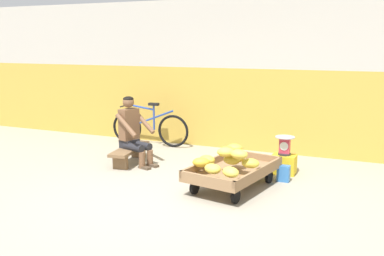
{
  "coord_description": "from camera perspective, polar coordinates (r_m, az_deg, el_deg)",
  "views": [
    {
      "loc": [
        2.48,
        -4.7,
        2.0
      ],
      "look_at": [
        -0.09,
        1.21,
        0.75
      ],
      "focal_mm": 40.77,
      "sensor_mm": 36.0,
      "label": 1
    }
  ],
  "objects": [
    {
      "name": "low_bench",
      "position": [
        7.48,
        -8.14,
        -3.05
      ],
      "size": [
        0.46,
        1.13,
        0.27
      ],
      "color": "brown",
      "rests_on": "ground"
    },
    {
      "name": "shopping_bag",
      "position": [
        6.59,
        11.88,
        -5.83
      ],
      "size": [
        0.18,
        0.12,
        0.24
      ],
      "primitive_type": "cube",
      "color": "#3370B7",
      "rests_on": "ground"
    },
    {
      "name": "back_wall",
      "position": [
        8.37,
        6.25,
        6.91
      ],
      "size": [
        16.0,
        0.3,
        2.83
      ],
      "color": "gold",
      "rests_on": "ground"
    },
    {
      "name": "weighing_scale",
      "position": [
        6.89,
        12.03,
        -2.24
      ],
      "size": [
        0.3,
        0.3,
        0.29
      ],
      "color": "#28282D",
      "rests_on": "plastic_crate"
    },
    {
      "name": "plastic_crate",
      "position": [
        6.97,
        11.93,
        -4.66
      ],
      "size": [
        0.36,
        0.28,
        0.3
      ],
      "color": "gold",
      "rests_on": "ground"
    },
    {
      "name": "vendor_seated",
      "position": [
        7.34,
        -7.77,
        -0.37
      ],
      "size": [
        0.73,
        0.59,
        1.14
      ],
      "color": "brown",
      "rests_on": "ground"
    },
    {
      "name": "ground_plane",
      "position": [
        5.68,
        -4.09,
        -9.68
      ],
      "size": [
        80.0,
        80.0,
        0.0
      ],
      "primitive_type": "plane",
      "color": "gray"
    },
    {
      "name": "banana_cart",
      "position": [
        6.15,
        5.44,
        -5.71
      ],
      "size": [
        1.1,
        1.57,
        0.36
      ],
      "color": "#8E6B47",
      "rests_on": "ground"
    },
    {
      "name": "bicycle_near_left",
      "position": [
        8.71,
        -5.59,
        0.04
      ],
      "size": [
        1.66,
        0.48,
        0.86
      ],
      "color": "black",
      "rests_on": "ground"
    },
    {
      "name": "banana_pile",
      "position": [
        5.96,
        4.62,
        -4.03
      ],
      "size": [
        0.9,
        1.48,
        0.26
      ],
      "color": "gold",
      "rests_on": "banana_cart"
    }
  ]
}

